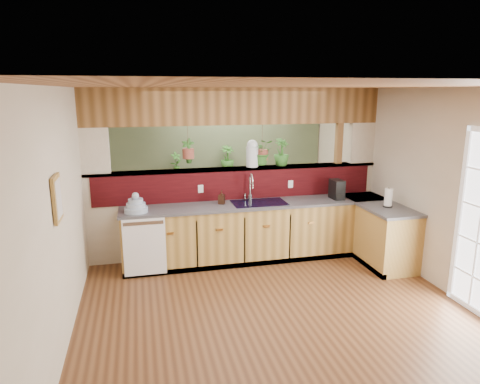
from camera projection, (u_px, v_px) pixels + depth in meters
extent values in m
cube|color=#56321A|center=(261.00, 287.00, 5.71)|extent=(4.60, 7.00, 0.01)
cube|color=brown|center=(263.00, 87.00, 5.11)|extent=(4.60, 7.00, 0.01)
cube|color=beige|center=(214.00, 154.00, 8.73)|extent=(4.60, 0.02, 2.60)
cube|color=beige|center=(461.00, 352.00, 2.10)|extent=(4.60, 0.02, 2.60)
cube|color=beige|center=(69.00, 203.00, 4.89)|extent=(0.02, 7.00, 2.60)
cube|color=beige|center=(421.00, 183.00, 5.93)|extent=(0.02, 7.00, 2.60)
cube|color=beige|center=(238.00, 211.00, 6.84)|extent=(4.60, 0.15, 1.35)
cube|color=#35070A|center=(239.00, 185.00, 6.65)|extent=(4.40, 0.02, 0.45)
cube|color=brown|center=(238.00, 169.00, 6.68)|extent=(4.60, 0.21, 0.04)
cube|color=brown|center=(237.00, 106.00, 6.46)|extent=(4.60, 0.15, 0.55)
cube|color=beige|center=(95.00, 152.00, 6.12)|extent=(0.40, 0.15, 0.70)
cube|color=beige|center=(361.00, 144.00, 7.07)|extent=(0.40, 0.15, 0.70)
cube|color=brown|center=(337.00, 169.00, 7.08)|extent=(0.10, 0.10, 2.60)
cube|color=brown|center=(238.00, 169.00, 6.68)|extent=(4.60, 0.21, 0.04)
cube|color=brown|center=(237.00, 106.00, 6.46)|extent=(4.60, 0.15, 0.55)
cube|color=#586A48|center=(214.00, 154.00, 8.71)|extent=(4.55, 0.02, 2.55)
cube|color=olive|center=(259.00, 232.00, 6.59)|extent=(4.10, 0.60, 0.86)
cube|color=#444348|center=(259.00, 204.00, 6.49)|extent=(4.14, 0.64, 0.04)
cube|color=olive|center=(376.00, 232.00, 6.58)|extent=(0.60, 1.48, 0.86)
cube|color=#444348|center=(378.00, 204.00, 6.47)|extent=(0.64, 1.52, 0.04)
cube|color=olive|center=(362.00, 224.00, 6.99)|extent=(0.60, 0.60, 0.86)
cube|color=#444348|center=(364.00, 197.00, 6.89)|extent=(0.64, 0.64, 0.04)
cube|color=black|center=(264.00, 262.00, 6.43)|extent=(4.10, 0.06, 0.08)
cube|color=black|center=(358.00, 258.00, 6.60)|extent=(0.06, 1.48, 0.08)
cube|color=white|center=(145.00, 247.00, 5.90)|extent=(0.58, 0.02, 0.82)
cube|color=#B7B7B2|center=(143.00, 223.00, 5.81)|extent=(0.54, 0.01, 0.05)
cube|color=black|center=(259.00, 204.00, 6.49)|extent=(0.82, 0.50, 0.03)
cube|color=black|center=(247.00, 210.00, 6.47)|extent=(0.34, 0.40, 0.16)
cube|color=black|center=(271.00, 208.00, 6.55)|extent=(0.34, 0.40, 0.16)
cube|color=olive|center=(57.00, 198.00, 4.08)|extent=(0.03, 0.35, 0.45)
cube|color=silver|center=(59.00, 198.00, 4.09)|extent=(0.01, 0.27, 0.37)
cylinder|color=#B7B7B2|center=(250.00, 197.00, 6.64)|extent=(0.06, 0.06, 0.09)
cylinder|color=#B7B7B2|center=(250.00, 187.00, 6.61)|extent=(0.02, 0.02, 0.25)
torus|color=#B7B7B2|center=(251.00, 180.00, 6.52)|extent=(0.19, 0.04, 0.18)
cylinder|color=#B7B7B2|center=(253.00, 185.00, 6.45)|extent=(0.02, 0.02, 0.11)
cylinder|color=#B7B7B2|center=(245.00, 196.00, 6.62)|extent=(0.03, 0.03, 0.09)
cylinder|color=#95A7C1|center=(136.00, 210.00, 5.97)|extent=(0.33, 0.33, 0.07)
cylinder|color=#95A7C1|center=(136.00, 205.00, 5.95)|extent=(0.26, 0.26, 0.06)
cylinder|color=#95A7C1|center=(136.00, 201.00, 5.94)|extent=(0.20, 0.20, 0.06)
sphere|color=#95A7C1|center=(135.00, 196.00, 5.92)|extent=(0.10, 0.10, 0.10)
imported|color=#341D12|center=(222.00, 197.00, 6.40)|extent=(0.12, 0.12, 0.20)
cube|color=black|center=(337.00, 189.00, 6.69)|extent=(0.16, 0.26, 0.30)
cube|color=black|center=(339.00, 197.00, 6.63)|extent=(0.14, 0.10, 0.10)
cylinder|color=silver|center=(338.00, 194.00, 6.65)|extent=(0.08, 0.08, 0.08)
cylinder|color=black|center=(388.00, 206.00, 6.25)|extent=(0.14, 0.14, 0.02)
cylinder|color=#B7B7B2|center=(388.00, 197.00, 6.22)|extent=(0.02, 0.02, 0.29)
cylinder|color=white|center=(388.00, 197.00, 6.22)|extent=(0.11, 0.11, 0.25)
cylinder|color=silver|center=(252.00, 157.00, 6.69)|extent=(0.19, 0.19, 0.32)
sphere|color=silver|center=(252.00, 145.00, 6.65)|extent=(0.17, 0.17, 0.17)
imported|color=#2D6523|center=(281.00, 152.00, 6.78)|extent=(0.31, 0.31, 0.43)
cylinder|color=brown|center=(188.00, 138.00, 6.39)|extent=(0.01, 0.01, 0.36)
cylinder|color=brown|center=(188.00, 154.00, 6.44)|extent=(0.17, 0.17, 0.15)
imported|color=#2D6523|center=(188.00, 138.00, 6.39)|extent=(0.23, 0.20, 0.37)
cylinder|color=brown|center=(262.00, 138.00, 6.66)|extent=(0.01, 0.01, 0.41)
cylinder|color=brown|center=(262.00, 155.00, 6.72)|extent=(0.19, 0.19, 0.16)
imported|color=#2D6523|center=(262.00, 139.00, 6.66)|extent=(0.41, 0.37, 0.40)
cube|color=black|center=(203.00, 195.00, 8.61)|extent=(1.55, 0.67, 1.00)
imported|color=#2D6523|center=(176.00, 162.00, 8.33)|extent=(0.25, 0.21, 0.40)
imported|color=#2D6523|center=(227.00, 158.00, 8.55)|extent=(0.36, 0.36, 0.50)
imported|color=#2D6523|center=(244.00, 206.00, 8.28)|extent=(0.79, 0.72, 0.77)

